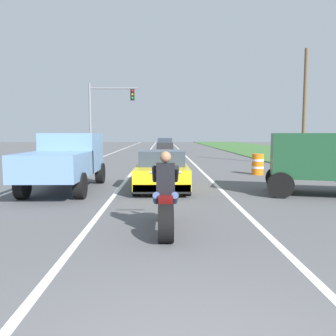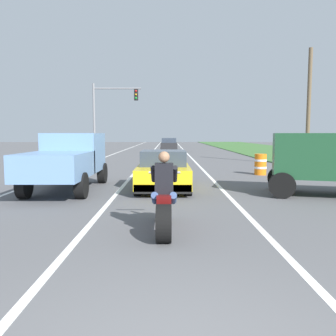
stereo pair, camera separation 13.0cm
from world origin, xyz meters
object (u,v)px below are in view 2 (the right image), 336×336
motorcycle_with_rider (164,203)px  pickup_truck_left_lane_light_blue (67,158)px  traffic_light_mast_near (108,109)px  construction_barrel_nearest (283,177)px  sports_car_yellow (163,171)px  distant_car_far_ahead (168,145)px  construction_barrel_mid (260,164)px

motorcycle_with_rider → pickup_truck_left_lane_light_blue: size_ratio=0.46×
traffic_light_mast_near → construction_barrel_nearest: size_ratio=6.00×
construction_barrel_nearest → pickup_truck_left_lane_light_blue: bearing=177.6°
sports_car_yellow → distant_car_far_ahead: (0.26, 25.95, 0.14)m
sports_car_yellow → traffic_light_mast_near: bearing=106.4°
motorcycle_with_rider → distant_car_far_ahead: 31.64m
sports_car_yellow → pickup_truck_left_lane_light_blue: 3.39m
sports_car_yellow → distant_car_far_ahead: 25.95m
sports_car_yellow → traffic_light_mast_near: traffic_light_mast_near is taller
sports_car_yellow → construction_barrel_mid: bearing=41.6°
motorcycle_with_rider → construction_barrel_mid: size_ratio=2.21×
sports_car_yellow → motorcycle_with_rider: bearing=-89.2°
distant_car_far_ahead → construction_barrel_nearest: bearing=-81.8°
motorcycle_with_rider → pickup_truck_left_lane_light_blue: 6.29m
pickup_truck_left_lane_light_blue → distant_car_far_ahead: pickup_truck_left_lane_light_blue is taller
traffic_light_mast_near → construction_barrel_nearest: traffic_light_mast_near is taller
construction_barrel_mid → traffic_light_mast_near: bearing=128.0°
sports_car_yellow → pickup_truck_left_lane_light_blue: (-3.33, -0.43, 0.48)m
traffic_light_mast_near → construction_barrel_mid: size_ratio=6.00×
construction_barrel_mid → motorcycle_with_rider: bearing=-114.8°
pickup_truck_left_lane_light_blue → distant_car_far_ahead: bearing=82.2°
construction_barrel_nearest → distant_car_far_ahead: size_ratio=0.25×
motorcycle_with_rider → construction_barrel_nearest: size_ratio=2.21×
construction_barrel_nearest → construction_barrel_mid: (0.49, 4.82, 0.00)m
sports_car_yellow → traffic_light_mast_near: size_ratio=0.72×
sports_car_yellow → distant_car_far_ahead: distant_car_far_ahead is taller
motorcycle_with_rider → construction_barrel_mid: 10.75m
pickup_truck_left_lane_light_blue → construction_barrel_nearest: (7.43, -0.31, -0.60)m
pickup_truck_left_lane_light_blue → distant_car_far_ahead: (3.59, 26.38, -0.33)m
construction_barrel_mid → pickup_truck_left_lane_light_blue: bearing=-150.4°
construction_barrel_nearest → distant_car_far_ahead: bearing=98.2°
motorcycle_with_rider → pickup_truck_left_lane_light_blue: pickup_truck_left_lane_light_blue is taller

